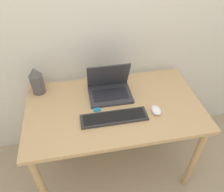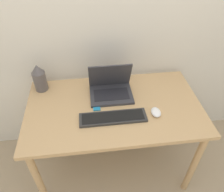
{
  "view_description": "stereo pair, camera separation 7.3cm",
  "coord_description": "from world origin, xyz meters",
  "px_view_note": "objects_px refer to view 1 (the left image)",
  "views": [
    {
      "loc": [
        -0.23,
        -0.77,
        1.88
      ],
      "look_at": [
        -0.02,
        0.36,
        0.87
      ],
      "focal_mm": 35.0,
      "sensor_mm": 36.0,
      "label": 1
    },
    {
      "loc": [
        -0.16,
        -0.78,
        1.88
      ],
      "look_at": [
        -0.02,
        0.36,
        0.87
      ],
      "focal_mm": 35.0,
      "sensor_mm": 36.0,
      "label": 2
    }
  ],
  "objects_px": {
    "vase": "(37,81)",
    "keyboard": "(114,117)",
    "mp3_player": "(97,108)",
    "mouse": "(156,110)",
    "laptop": "(109,88)"
  },
  "relations": [
    {
      "from": "laptop",
      "to": "keyboard",
      "type": "xyz_separation_m",
      "value": [
        -0.02,
        -0.27,
        -0.04
      ]
    },
    {
      "from": "mouse",
      "to": "keyboard",
      "type": "bearing_deg",
      "value": -178.7
    },
    {
      "from": "mouse",
      "to": "vase",
      "type": "bearing_deg",
      "value": 155.11
    },
    {
      "from": "mp3_player",
      "to": "keyboard",
      "type": "bearing_deg",
      "value": -48.39
    },
    {
      "from": "laptop",
      "to": "keyboard",
      "type": "height_order",
      "value": "laptop"
    },
    {
      "from": "laptop",
      "to": "vase",
      "type": "distance_m",
      "value": 0.55
    },
    {
      "from": "mouse",
      "to": "vase",
      "type": "relative_size",
      "value": 0.43
    },
    {
      "from": "laptop",
      "to": "mouse",
      "type": "xyz_separation_m",
      "value": [
        0.29,
        -0.26,
        -0.04
      ]
    },
    {
      "from": "vase",
      "to": "keyboard",
      "type": "bearing_deg",
      "value": -36.78
    },
    {
      "from": "laptop",
      "to": "keyboard",
      "type": "distance_m",
      "value": 0.27
    },
    {
      "from": "vase",
      "to": "mouse",
      "type": "bearing_deg",
      "value": -24.89
    },
    {
      "from": "keyboard",
      "to": "vase",
      "type": "bearing_deg",
      "value": 143.22
    },
    {
      "from": "vase",
      "to": "mp3_player",
      "type": "relative_size",
      "value": 3.59
    },
    {
      "from": "laptop",
      "to": "mouse",
      "type": "bearing_deg",
      "value": -42.36
    },
    {
      "from": "keyboard",
      "to": "mouse",
      "type": "xyz_separation_m",
      "value": [
        0.3,
        0.01,
        0.01
      ]
    }
  ]
}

